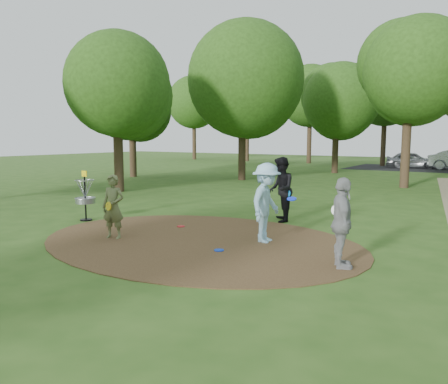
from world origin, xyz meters
The scene contains 12 objects.
ground centered at (0.00, 0.00, 0.00)m, with size 100.00×100.00×0.00m, color #2D5119.
dirt_clearing centered at (0.00, 0.00, 0.01)m, with size 8.40×8.40×0.02m, color #47301C.
parking_lot centered at (2.00, 30.00, 0.00)m, with size 14.00×8.00×0.01m, color black.
player_observer_with_disc centered at (-1.95, -0.93, 0.81)m, with size 0.68×0.54×1.63m.
player_throwing_with_disc centered at (1.47, 0.82, 0.97)m, with size 1.24×1.32×1.95m.
player_walking_with_disc centered at (0.61, 3.41, 0.99)m, with size 1.12×1.20×1.97m.
player_waiting_with_disc centered at (3.69, -0.29, 0.90)m, with size 0.85×1.14×1.79m.
disc_ground_blue centered at (0.99, -0.53, 0.03)m, with size 0.22×0.22×0.02m, color #0D39DD.
disc_ground_red centered at (-1.39, 1.08, 0.03)m, with size 0.22×0.22×0.02m, color red.
car_left centered at (-0.27, 30.20, 0.68)m, with size 1.61×4.01×1.37m, color #93949A.
disc_golf_basket centered at (-4.50, 0.30, 0.87)m, with size 0.63×0.63×1.54m.
tree_ring centered at (1.57, 11.11, 5.33)m, with size 37.06×45.72×9.89m.
Camera 1 is at (6.29, -8.52, 2.56)m, focal length 35.00 mm.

